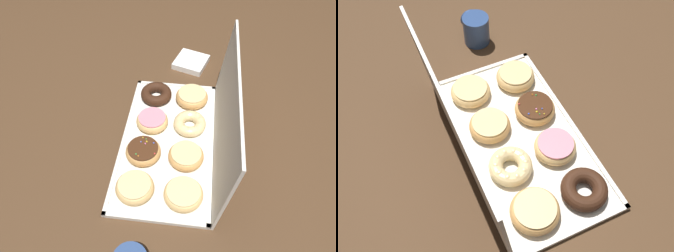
% 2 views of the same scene
% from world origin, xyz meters
% --- Properties ---
extents(ground_plane, '(3.00, 3.00, 0.00)m').
position_xyz_m(ground_plane, '(0.00, 0.00, 0.00)').
color(ground_plane, '#4C331E').
extents(donut_box, '(0.57, 0.31, 0.01)m').
position_xyz_m(donut_box, '(0.00, 0.00, 0.01)').
color(donut_box, silver).
rests_on(donut_box, ground).
extents(box_lid_open, '(0.57, 0.04, 0.31)m').
position_xyz_m(box_lid_open, '(0.00, 0.17, 0.15)').
color(box_lid_open, silver).
rests_on(box_lid_open, ground).
extents(chocolate_cake_ring_donut_0, '(0.12, 0.12, 0.04)m').
position_xyz_m(chocolate_cake_ring_donut_0, '(-0.20, -0.07, 0.03)').
color(chocolate_cake_ring_donut_0, '#381E11').
rests_on(chocolate_cake_ring_donut_0, donut_box).
extents(pink_frosted_donut_1, '(0.11, 0.11, 0.04)m').
position_xyz_m(pink_frosted_donut_1, '(-0.07, -0.06, 0.03)').
color(pink_frosted_donut_1, '#E5B770').
rests_on(pink_frosted_donut_1, donut_box).
extents(sprinkle_donut_2, '(0.11, 0.11, 0.04)m').
position_xyz_m(sprinkle_donut_2, '(0.07, -0.07, 0.03)').
color(sprinkle_donut_2, tan).
rests_on(sprinkle_donut_2, donut_box).
extents(glazed_ring_donut_3, '(0.12, 0.12, 0.04)m').
position_xyz_m(glazed_ring_donut_3, '(0.20, -0.07, 0.03)').
color(glazed_ring_donut_3, '#E5B770').
rests_on(glazed_ring_donut_3, donut_box).
extents(glazed_ring_donut_4, '(0.12, 0.12, 0.04)m').
position_xyz_m(glazed_ring_donut_4, '(-0.20, 0.07, 0.03)').
color(glazed_ring_donut_4, tan).
rests_on(glazed_ring_donut_4, donut_box).
extents(cruller_donut_5, '(0.11, 0.11, 0.04)m').
position_xyz_m(cruller_donut_5, '(-0.07, 0.07, 0.03)').
color(cruller_donut_5, '#EACC8C').
rests_on(cruller_donut_5, donut_box).
extents(glazed_ring_donut_6, '(0.11, 0.11, 0.04)m').
position_xyz_m(glazed_ring_donut_6, '(0.07, 0.07, 0.03)').
color(glazed_ring_donut_6, tan).
rests_on(glazed_ring_donut_6, donut_box).
extents(glazed_ring_donut_7, '(0.12, 0.12, 0.04)m').
position_xyz_m(glazed_ring_donut_7, '(0.20, 0.07, 0.03)').
color(glazed_ring_donut_7, '#E5B770').
rests_on(glazed_ring_donut_7, donut_box).
extents(napkin_stack, '(0.16, 0.16, 0.03)m').
position_xyz_m(napkin_stack, '(-0.44, 0.05, 0.01)').
color(napkin_stack, white).
rests_on(napkin_stack, ground).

